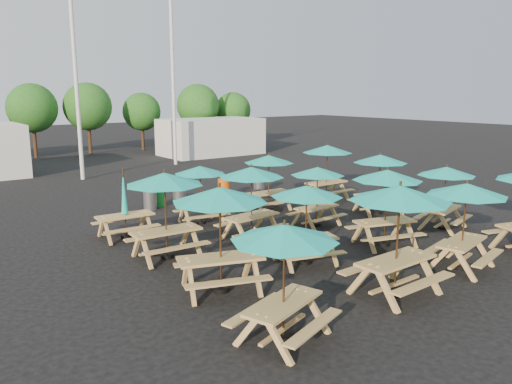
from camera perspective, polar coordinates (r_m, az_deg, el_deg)
ground at (r=16.41m, az=3.15°, el=-4.60°), size 120.00×120.00×0.00m
picnic_unit_0 at (r=8.93m, az=3.25°, el=-5.48°), size 2.49×2.49×2.24m
picnic_unit_1 at (r=11.12m, az=-4.16°, el=-1.02°), size 2.76×2.76×2.47m
picnic_unit_2 at (r=13.64m, az=-10.41°, el=0.90°), size 2.21×2.21×2.41m
picnic_unit_3 at (r=16.10m, az=-14.77°, el=-1.94°), size 1.80×1.59×2.22m
picnic_unit_4 at (r=11.34m, az=16.10°, el=-0.89°), size 2.28×2.28×2.54m
picnic_unit_5 at (r=13.05m, az=5.80°, el=-0.45°), size 2.33×2.33×2.15m
picnic_unit_6 at (r=15.23m, az=-0.52°, el=1.80°), size 2.24×2.24×2.29m
picnic_unit_7 at (r=17.19m, az=-6.39°, el=2.11°), size 2.03×2.03×2.05m
picnic_unit_8 at (r=13.64m, az=22.90°, el=-0.29°), size 2.39×2.39×2.28m
picnic_unit_9 at (r=15.04m, az=14.76°, el=1.37°), size 2.54×2.54×2.31m
picnic_unit_10 at (r=16.90m, az=7.04°, el=1.96°), size 1.92×1.92×2.06m
picnic_unit_11 at (r=19.04m, az=1.47°, el=3.40°), size 2.00×2.00×2.17m
picnic_unit_13 at (r=17.55m, az=20.91°, el=1.83°), size 2.26×2.26×2.12m
picnic_unit_14 at (r=19.07m, az=14.00°, el=3.31°), size 2.48×2.48×2.26m
picnic_unit_15 at (r=21.07m, az=8.14°, el=4.51°), size 2.08×2.08×2.36m
waste_bin_0 at (r=19.84m, az=-12.01°, el=-0.78°), size 0.52×0.52×0.83m
waste_bin_1 at (r=20.34m, az=-11.03°, el=-0.44°), size 0.52×0.52×0.83m
waste_bin_2 at (r=20.47m, az=-8.75°, el=-0.29°), size 0.52×0.52×0.83m
waste_bin_3 at (r=21.55m, az=-3.69°, el=0.41°), size 0.52×0.52×0.83m
waste_bin_4 at (r=22.77m, az=0.36°, el=1.02°), size 0.52×0.52×0.83m
mast_0 at (r=27.36m, az=-20.01°, el=13.84°), size 0.20×0.20×12.00m
mast_1 at (r=31.71m, az=-9.51°, el=13.93°), size 0.20×0.20×12.00m
event_tent_1 at (r=36.65m, az=-5.16°, el=6.32°), size 7.00×4.00×2.60m
tree_3 at (r=37.76m, az=-24.22°, el=8.73°), size 3.36×3.36×5.09m
tree_4 at (r=38.30m, az=-18.69°, el=9.23°), size 3.41×3.41×5.17m
tree_5 at (r=40.27m, az=-12.93°, el=8.92°), size 2.94×2.94×4.45m
tree_6 at (r=40.50m, az=-6.65°, el=9.79°), size 3.38×3.38×5.13m
tree_7 at (r=42.34m, az=-2.64°, el=9.33°), size 2.95×2.95×4.48m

